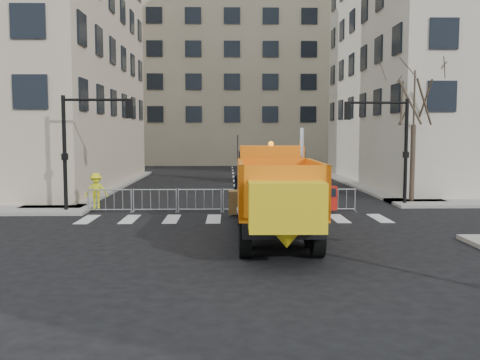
{
  "coord_description": "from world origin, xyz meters",
  "views": [
    {
      "loc": [
        -0.49,
        -17.25,
        3.67
      ],
      "look_at": [
        -0.04,
        2.5,
        1.94
      ],
      "focal_mm": 40.0,
      "sensor_mm": 36.0,
      "label": 1
    }
  ],
  "objects_px": {
    "plow_truck": "(275,191)",
    "newspaper_box": "(331,198)",
    "cop_b": "(270,194)",
    "worker": "(96,191)",
    "cop_a": "(245,198)",
    "cop_c": "(238,195)"
  },
  "relations": [
    {
      "from": "cop_b",
      "to": "worker",
      "type": "height_order",
      "value": "worker"
    },
    {
      "from": "plow_truck",
      "to": "cop_b",
      "type": "relative_size",
      "value": 5.59
    },
    {
      "from": "cop_b",
      "to": "cop_c",
      "type": "xyz_separation_m",
      "value": [
        -1.52,
        -0.45,
        0.02
      ]
    },
    {
      "from": "plow_truck",
      "to": "newspaper_box",
      "type": "relative_size",
      "value": 9.08
    },
    {
      "from": "plow_truck",
      "to": "cop_a",
      "type": "bearing_deg",
      "value": 10.97
    },
    {
      "from": "cop_a",
      "to": "cop_b",
      "type": "bearing_deg",
      "value": -158.94
    },
    {
      "from": "plow_truck",
      "to": "cop_c",
      "type": "height_order",
      "value": "plow_truck"
    },
    {
      "from": "cop_a",
      "to": "newspaper_box",
      "type": "bearing_deg",
      "value": 171.03
    },
    {
      "from": "cop_b",
      "to": "worker",
      "type": "relative_size",
      "value": 1.07
    },
    {
      "from": "cop_c",
      "to": "newspaper_box",
      "type": "bearing_deg",
      "value": 113.68
    },
    {
      "from": "newspaper_box",
      "to": "cop_b",
      "type": "bearing_deg",
      "value": 176.36
    },
    {
      "from": "worker",
      "to": "newspaper_box",
      "type": "xyz_separation_m",
      "value": [
        10.95,
        -0.76,
        -0.28
      ]
    },
    {
      "from": "cop_c",
      "to": "worker",
      "type": "relative_size",
      "value": 1.1
    },
    {
      "from": "cop_c",
      "to": "worker",
      "type": "xyz_separation_m",
      "value": [
        -6.62,
        1.27,
        0.07
      ]
    },
    {
      "from": "plow_truck",
      "to": "newspaper_box",
      "type": "bearing_deg",
      "value": -25.91
    },
    {
      "from": "plow_truck",
      "to": "cop_c",
      "type": "bearing_deg",
      "value": 11.98
    },
    {
      "from": "cop_b",
      "to": "cop_c",
      "type": "height_order",
      "value": "cop_c"
    },
    {
      "from": "cop_a",
      "to": "newspaper_box",
      "type": "distance_m",
      "value": 4.33
    },
    {
      "from": "plow_truck",
      "to": "newspaper_box",
      "type": "xyz_separation_m",
      "value": [
        3.16,
        6.33,
        -1.02
      ]
    },
    {
      "from": "cop_b",
      "to": "plow_truck",
      "type": "bearing_deg",
      "value": 94.67
    },
    {
      "from": "newspaper_box",
      "to": "plow_truck",
      "type": "bearing_deg",
      "value": -121.25
    },
    {
      "from": "plow_truck",
      "to": "worker",
      "type": "distance_m",
      "value": 10.56
    }
  ]
}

